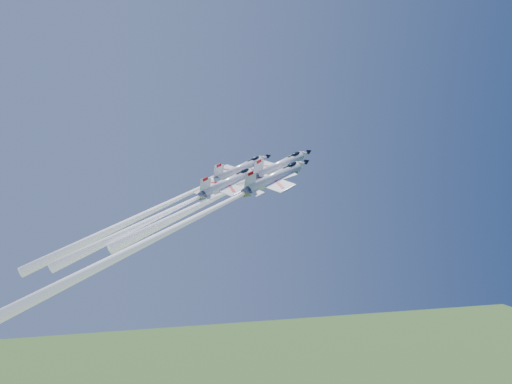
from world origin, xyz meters
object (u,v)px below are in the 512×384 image
object	(u,v)px
jet_right	(186,222)
jet_slot	(175,208)
jet_lead	(229,191)
jet_left	(170,202)

from	to	relation	value
jet_right	jet_slot	bearing A→B (deg)	165.52
jet_lead	jet_right	distance (m)	13.08
jet_lead	jet_right	xyz separation A→B (m)	(-9.09, -7.96, -4.99)
jet_left	jet_slot	bearing A→B (deg)	-25.32
jet_right	jet_left	bearing A→B (deg)	160.30
jet_lead	jet_left	xyz separation A→B (m)	(-10.43, 1.91, -2.01)
jet_left	jet_slot	distance (m)	4.90
jet_left	jet_slot	world-z (taller)	jet_left
jet_left	jet_right	xyz separation A→B (m)	(1.34, -9.87, -2.97)
jet_lead	jet_slot	xyz separation A→B (m)	(-10.26, -2.90, -2.93)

